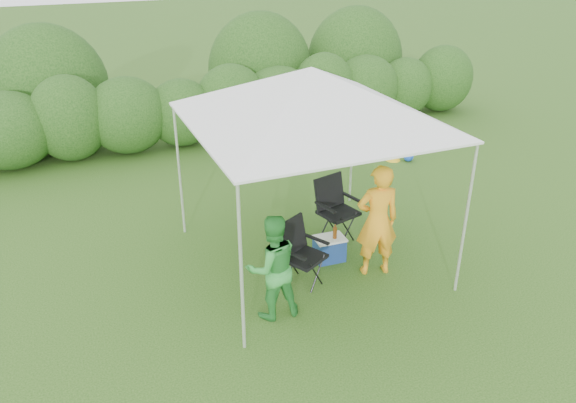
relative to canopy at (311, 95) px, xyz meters
name	(u,v)px	position (x,y,z in m)	size (l,w,h in m)	color
ground	(323,276)	(0.00, -0.50, -2.46)	(70.00, 70.00, 0.00)	#385F1D
hedge	(208,106)	(0.03, 5.50, -1.64)	(14.30, 1.53, 1.80)	#295219
canopy	(311,95)	(0.00, 0.00, 0.00)	(3.10, 3.10, 2.83)	silver
chair_right	(335,204)	(0.67, 0.49, -1.91)	(0.70, 0.66, 0.97)	black
chair_left	(300,248)	(-0.35, -0.48, -1.95)	(0.70, 0.68, 0.91)	black
man	(377,221)	(0.72, -0.67, -1.65)	(0.59, 0.39, 1.63)	#FF9E1C
woman	(272,267)	(-0.96, -1.04, -1.77)	(0.67, 0.52, 1.39)	green
cooler	(329,249)	(0.27, -0.15, -2.28)	(0.46, 0.34, 0.37)	navy
bottle	(335,231)	(0.33, -0.19, -1.98)	(0.06, 0.06, 0.22)	#592D0C
lawn_toy	(397,155)	(3.35, 2.84, -2.34)	(0.53, 0.44, 0.27)	yellow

